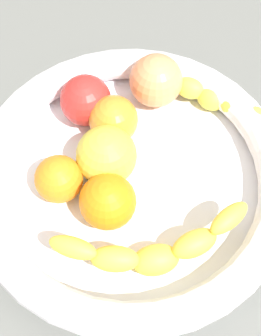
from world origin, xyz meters
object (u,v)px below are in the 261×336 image
at_px(banana_draped_left, 210,98).
at_px(peach_blush, 156,81).
at_px(banana_draped_right, 154,249).
at_px(apple_yellow, 106,156).
at_px(orange_mid_left, 113,120).
at_px(tomato_red, 86,100).
at_px(fruit_bowl, 130,176).
at_px(orange_front, 59,179).
at_px(orange_mid_right, 108,202).

bearing_deg(banana_draped_left, peach_blush, -58.43).
distance_m(banana_draped_right, apple_yellow, 0.12).
bearing_deg(apple_yellow, orange_mid_left, -139.29).
relative_size(banana_draped_right, apple_yellow, 2.69).
bearing_deg(banana_draped_left, tomato_red, -38.45).
distance_m(apple_yellow, tomato_red, 0.09).
xyz_separation_m(fruit_bowl, orange_front, (0.07, -0.04, 0.02)).
distance_m(orange_mid_left, orange_mid_right, 0.11).
xyz_separation_m(orange_mid_left, tomato_red, (0.01, -0.04, 0.00)).
distance_m(orange_front, apple_yellow, 0.06).
distance_m(orange_mid_left, peach_blush, 0.08).
height_order(orange_mid_left, orange_mid_right, orange_mid_right).
distance_m(banana_draped_left, peach_blush, 0.07).
xyz_separation_m(fruit_bowl, banana_draped_left, (-0.15, -0.01, 0.01)).
relative_size(orange_mid_left, apple_yellow, 0.86).
bearing_deg(apple_yellow, fruit_bowl, 112.45).
relative_size(fruit_bowl, orange_mid_left, 6.19).
distance_m(orange_front, orange_mid_left, 0.10).
height_order(orange_mid_left, peach_blush, peach_blush).
distance_m(fruit_bowl, apple_yellow, 0.04).
bearing_deg(apple_yellow, banana_draped_left, 173.45).
distance_m(orange_mid_right, apple_yellow, 0.06).
distance_m(tomato_red, peach_blush, 0.09).
bearing_deg(fruit_bowl, apple_yellow, -67.55).
bearing_deg(orange_front, banana_draped_left, 170.94).
bearing_deg(peach_blush, orange_front, 8.68).
relative_size(tomato_red, peach_blush, 0.94).
xyz_separation_m(fruit_bowl, tomato_red, (-0.02, -0.11, 0.02)).
relative_size(banana_draped_right, orange_mid_left, 3.14).
relative_size(fruit_bowl, orange_front, 6.75).
xyz_separation_m(orange_mid_left, orange_mid_right, (0.08, 0.08, 0.00)).
bearing_deg(tomato_red, banana_draped_right, 70.71).
bearing_deg(banana_draped_right, tomato_red, -109.29).
xyz_separation_m(orange_mid_left, apple_yellow, (0.04, 0.04, 0.01)).
distance_m(banana_draped_left, tomato_red, 0.16).
distance_m(orange_mid_left, apple_yellow, 0.06).
relative_size(banana_draped_left, apple_yellow, 2.91).
bearing_deg(fruit_bowl, banana_draped_left, -176.01).
relative_size(orange_front, apple_yellow, 0.79).
bearing_deg(tomato_red, banana_draped_left, 141.55).
distance_m(banana_draped_right, orange_mid_left, 0.17).
bearing_deg(banana_draped_left, apple_yellow, -6.55).
bearing_deg(orange_front, banana_draped_right, 99.81).
xyz_separation_m(banana_draped_left, orange_front, (0.22, -0.03, 0.00)).
distance_m(orange_front, tomato_red, 0.11).
height_order(orange_mid_left, tomato_red, tomato_red).
bearing_deg(orange_mid_right, tomato_red, -119.57).
height_order(orange_mid_right, peach_blush, peach_blush).
height_order(banana_draped_right, orange_mid_left, orange_mid_left).
xyz_separation_m(banana_draped_right, orange_mid_left, (-0.08, -0.15, 0.00)).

